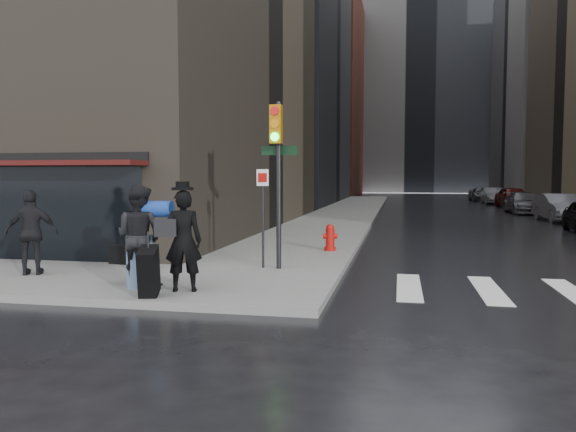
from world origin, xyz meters
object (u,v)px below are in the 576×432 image
object	(u,v)px
man_overcoat	(176,245)
parked_car_2	(558,208)
man_greycoat	(32,232)
parked_car_4	(513,197)
parked_car_6	(483,194)
parked_car_5	(493,196)
parked_car_3	(524,203)
fire_hydrant	(330,239)
man_jeans	(139,236)
traffic_light	(276,162)

from	to	relation	value
man_overcoat	parked_car_2	world-z (taller)	man_overcoat
man_greycoat	parked_car_4	distance (m)	36.63
parked_car_6	parked_car_5	bearing A→B (deg)	-91.79
parked_car_3	parked_car_4	world-z (taller)	parked_car_4
man_greycoat	parked_car_3	bearing A→B (deg)	-141.72
parked_car_4	parked_car_6	size ratio (longest dim) A/B	0.97
man_overcoat	parked_car_6	xyz separation A→B (m)	(11.97, 46.58, -0.36)
parked_car_6	fire_hydrant	bearing A→B (deg)	-104.80
man_jeans	parked_car_5	world-z (taller)	man_jeans
traffic_light	parked_car_3	world-z (taller)	traffic_light
parked_car_2	parked_car_4	xyz separation A→B (m)	(0.14, 12.57, 0.08)
parked_car_3	parked_car_6	size ratio (longest dim) A/B	0.96
parked_car_2	man_overcoat	bearing A→B (deg)	-122.68
parked_car_5	parked_car_6	distance (m)	6.28
man_jeans	parked_car_5	bearing A→B (deg)	-98.97
man_overcoat	traffic_light	size ratio (longest dim) A/B	0.54
man_greycoat	parked_car_2	size ratio (longest dim) A/B	0.43
man_overcoat	man_jeans	bearing A→B (deg)	-35.69
man_greycoat	parked_car_3	world-z (taller)	man_greycoat
fire_hydrant	parked_car_2	xyz separation A→B (m)	(10.10, 14.95, 0.22)
parked_car_2	parked_car_5	world-z (taller)	parked_car_2
parked_car_2	fire_hydrant	bearing A→B (deg)	-127.09
fire_hydrant	parked_car_4	distance (m)	29.36
fire_hydrant	parked_car_6	xyz separation A→B (m)	(9.87, 40.08, 0.18)
traffic_light	parked_car_3	size ratio (longest dim) A/B	0.84
fire_hydrant	parked_car_5	distance (m)	35.19
man_overcoat	fire_hydrant	distance (m)	6.85
man_greycoat	parked_car_2	bearing A→B (deg)	-149.59
man_overcoat	traffic_light	bearing A→B (deg)	-128.82
man_greycoat	parked_car_6	size ratio (longest dim) A/B	0.39
man_overcoat	parked_car_4	world-z (taller)	man_overcoat
parked_car_3	parked_car_6	xyz separation A→B (m)	(0.18, 18.85, -0.00)
man_jeans	parked_car_5	xyz separation A→B (m)	(12.78, 39.97, -0.45)
parked_car_4	man_jeans	bearing A→B (deg)	-115.74
parked_car_2	parked_car_3	bearing A→B (deg)	90.66
fire_hydrant	parked_car_6	world-z (taller)	parked_car_6
parked_car_4	parked_car_6	world-z (taller)	parked_car_4
parked_car_6	parked_car_4	bearing A→B (deg)	-89.30
man_jeans	man_greycoat	distance (m)	3.07
traffic_light	parked_car_4	xyz separation A→B (m)	(11.07, 31.05, -1.87)
man_jeans	traffic_light	xyz separation A→B (m)	(2.17, 2.63, 1.51)
parked_car_5	parked_car_4	bearing A→B (deg)	-85.87
parked_car_6	parked_car_3	bearing A→B (deg)	-91.51
traffic_light	fire_hydrant	size ratio (longest dim) A/B	5.00
traffic_light	parked_car_5	bearing A→B (deg)	78.68
fire_hydrant	parked_car_5	xyz separation A→B (m)	(9.78, 33.80, 0.21)
man_overcoat	parked_car_6	bearing A→B (deg)	-120.14
man_greycoat	man_overcoat	bearing A→B (deg)	142.07
man_jeans	parked_car_3	bearing A→B (deg)	-106.10
fire_hydrant	parked_car_3	xyz separation A→B (m)	(9.69, 21.23, 0.18)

